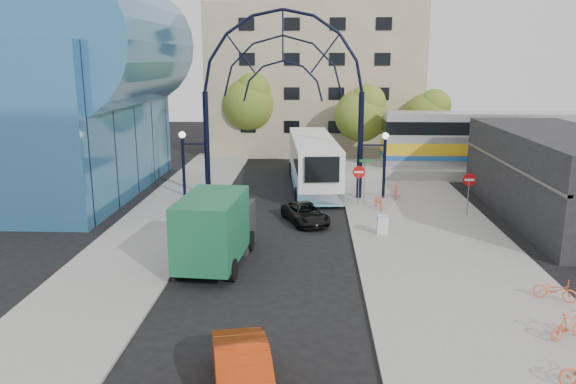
{
  "coord_description": "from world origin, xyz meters",
  "views": [
    {
      "loc": [
        1.94,
        -22.11,
        9.02
      ],
      "look_at": [
        0.68,
        6.0,
        2.33
      ],
      "focal_mm": 35.0,
      "sensor_mm": 36.0,
      "label": 1
    }
  ],
  "objects_px": {
    "green_truck": "(217,228)",
    "stop_sign": "(359,176)",
    "do_not_enter_sign": "(469,184)",
    "train_car": "(546,140)",
    "red_sedan": "(243,375)",
    "tree_north_b": "(250,101)",
    "gateway_arch": "(283,66)",
    "bike_near_a": "(379,201)",
    "black_suv": "(305,213)",
    "bike_near_b": "(396,191)",
    "tree_north_a": "(363,112)",
    "bike_far_a": "(555,290)",
    "street_name_sign": "(365,172)",
    "sandwich_board": "(383,223)",
    "bike_far_b": "(569,325)",
    "tree_north_c": "(429,114)",
    "city_bus": "(313,162)"
  },
  "relations": [
    {
      "from": "bike_far_b",
      "to": "stop_sign",
      "type": "bearing_deg",
      "value": -8.24
    },
    {
      "from": "street_name_sign",
      "to": "tree_north_c",
      "type": "relative_size",
      "value": 0.43
    },
    {
      "from": "tree_north_b",
      "to": "green_truck",
      "type": "height_order",
      "value": "tree_north_b"
    },
    {
      "from": "train_car",
      "to": "tree_north_b",
      "type": "xyz_separation_m",
      "value": [
        -23.88,
        7.93,
        2.37
      ]
    },
    {
      "from": "tree_north_c",
      "to": "bike_near_a",
      "type": "relative_size",
      "value": 3.85
    },
    {
      "from": "stop_sign",
      "to": "bike_far_a",
      "type": "bearing_deg",
      "value": -65.51
    },
    {
      "from": "sandwich_board",
      "to": "black_suv",
      "type": "bearing_deg",
      "value": 149.74
    },
    {
      "from": "do_not_enter_sign",
      "to": "train_car",
      "type": "distance_m",
      "value": 15.03
    },
    {
      "from": "red_sedan",
      "to": "bike_near_a",
      "type": "xyz_separation_m",
      "value": [
        5.89,
        19.87,
        -0.15
      ]
    },
    {
      "from": "do_not_enter_sign",
      "to": "sandwich_board",
      "type": "xyz_separation_m",
      "value": [
        -5.4,
        -4.02,
        -1.23
      ]
    },
    {
      "from": "tree_north_a",
      "to": "red_sedan",
      "type": "relative_size",
      "value": 1.62
    },
    {
      "from": "tree_north_b",
      "to": "do_not_enter_sign",
      "type": "bearing_deg",
      "value": -53.26
    },
    {
      "from": "tree_north_a",
      "to": "black_suv",
      "type": "relative_size",
      "value": 1.74
    },
    {
      "from": "gateway_arch",
      "to": "bike_near_a",
      "type": "xyz_separation_m",
      "value": [
        6.01,
        -2.71,
        -7.99
      ]
    },
    {
      "from": "bike_near_a",
      "to": "do_not_enter_sign",
      "type": "bearing_deg",
      "value": -25.18
    },
    {
      "from": "bike_near_a",
      "to": "green_truck",
      "type": "bearing_deg",
      "value": -142.01
    },
    {
      "from": "sandwich_board",
      "to": "tree_north_b",
      "type": "distance_m",
      "value": 26.15
    },
    {
      "from": "street_name_sign",
      "to": "tree_north_b",
      "type": "bearing_deg",
      "value": 117.65
    },
    {
      "from": "gateway_arch",
      "to": "bike_near_b",
      "type": "distance_m",
      "value": 10.88
    },
    {
      "from": "tree_north_b",
      "to": "tree_north_c",
      "type": "relative_size",
      "value": 1.23
    },
    {
      "from": "street_name_sign",
      "to": "sandwich_board",
      "type": "bearing_deg",
      "value": -86.54
    },
    {
      "from": "tree_north_a",
      "to": "bike_far_b",
      "type": "distance_m",
      "value": 31.45
    },
    {
      "from": "bike_far_a",
      "to": "bike_far_b",
      "type": "xyz_separation_m",
      "value": [
        -0.81,
        -3.04,
        0.05
      ]
    },
    {
      "from": "bike_far_a",
      "to": "gateway_arch",
      "type": "bearing_deg",
      "value": 61.71
    },
    {
      "from": "tree_north_b",
      "to": "bike_near_a",
      "type": "bearing_deg",
      "value": -62.05
    },
    {
      "from": "bike_near_b",
      "to": "green_truck",
      "type": "bearing_deg",
      "value": -121.18
    },
    {
      "from": "tree_north_c",
      "to": "bike_near_a",
      "type": "height_order",
      "value": "tree_north_c"
    },
    {
      "from": "bike_near_b",
      "to": "black_suv",
      "type": "bearing_deg",
      "value": -128.73
    },
    {
      "from": "do_not_enter_sign",
      "to": "tree_north_b",
      "type": "distance_m",
      "value": 25.09
    },
    {
      "from": "black_suv",
      "to": "bike_near_b",
      "type": "bearing_deg",
      "value": 22.8
    },
    {
      "from": "street_name_sign",
      "to": "bike_near_b",
      "type": "height_order",
      "value": "street_name_sign"
    },
    {
      "from": "do_not_enter_sign",
      "to": "city_bus",
      "type": "distance_m",
      "value": 11.71
    },
    {
      "from": "gateway_arch",
      "to": "bike_near_a",
      "type": "bearing_deg",
      "value": -24.29
    },
    {
      "from": "tree_north_c",
      "to": "train_car",
      "type": "bearing_deg",
      "value": -36.96
    },
    {
      "from": "gateway_arch",
      "to": "city_bus",
      "type": "bearing_deg",
      "value": 60.31
    },
    {
      "from": "green_truck",
      "to": "black_suv",
      "type": "xyz_separation_m",
      "value": [
        3.88,
        6.53,
        -1.09
      ]
    },
    {
      "from": "city_bus",
      "to": "bike_near_a",
      "type": "height_order",
      "value": "city_bus"
    },
    {
      "from": "green_truck",
      "to": "stop_sign",
      "type": "bearing_deg",
      "value": 59.51
    },
    {
      "from": "tree_north_b",
      "to": "street_name_sign",
      "type": "bearing_deg",
      "value": -62.35
    },
    {
      "from": "tree_north_c",
      "to": "bike_far_b",
      "type": "height_order",
      "value": "tree_north_c"
    },
    {
      "from": "do_not_enter_sign",
      "to": "red_sedan",
      "type": "relative_size",
      "value": 0.57
    },
    {
      "from": "red_sedan",
      "to": "gateway_arch",
      "type": "bearing_deg",
      "value": 77.73
    },
    {
      "from": "tree_north_c",
      "to": "city_bus",
      "type": "distance_m",
      "value": 14.79
    },
    {
      "from": "train_car",
      "to": "bike_near_b",
      "type": "bearing_deg",
      "value": -147.32
    },
    {
      "from": "tree_north_a",
      "to": "bike_far_a",
      "type": "height_order",
      "value": "tree_north_a"
    },
    {
      "from": "do_not_enter_sign",
      "to": "train_car",
      "type": "relative_size",
      "value": 0.1
    },
    {
      "from": "bike_near_b",
      "to": "bike_far_b",
      "type": "height_order",
      "value": "bike_near_b"
    },
    {
      "from": "stop_sign",
      "to": "red_sedan",
      "type": "relative_size",
      "value": 0.58
    },
    {
      "from": "stop_sign",
      "to": "train_car",
      "type": "xyz_separation_m",
      "value": [
        15.2,
        10.0,
        0.91
      ]
    },
    {
      "from": "gateway_arch",
      "to": "bike_near_a",
      "type": "distance_m",
      "value": 10.36
    }
  ]
}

